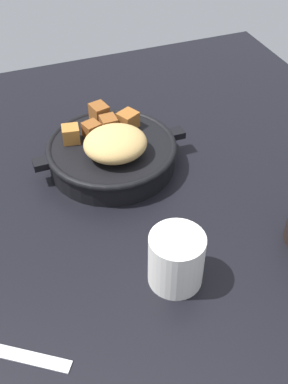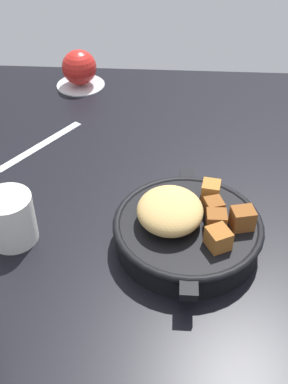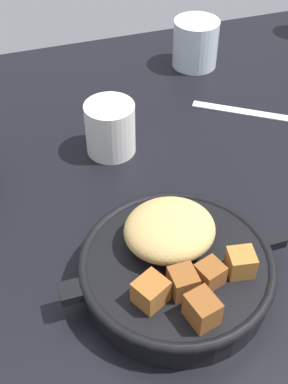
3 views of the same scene
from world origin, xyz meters
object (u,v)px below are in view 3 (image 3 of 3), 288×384
object	(u,v)px
butter_knife	(255,113)
ceramic_mug_white	(110,128)
water_glass_short	(195,43)
cast_iron_skillet	(176,265)

from	to	relation	value
butter_knife	ceramic_mug_white	size ratio (longest dim) A/B	2.62
butter_knife	ceramic_mug_white	bearing A→B (deg)	-141.85
ceramic_mug_white	water_glass_short	size ratio (longest dim) A/B	0.93
cast_iron_skillet	butter_knife	distance (cm)	36.86
cast_iron_skillet	water_glass_short	bearing A→B (deg)	65.20
ceramic_mug_white	water_glass_short	distance (cm)	29.02
cast_iron_skillet	water_glass_short	size ratio (longest dim) A/B	3.09
cast_iron_skillet	water_glass_short	xyz separation A→B (cm)	(21.00, 45.43, 1.03)
ceramic_mug_white	water_glass_short	world-z (taller)	water_glass_short
cast_iron_skillet	ceramic_mug_white	world-z (taller)	cast_iron_skillet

